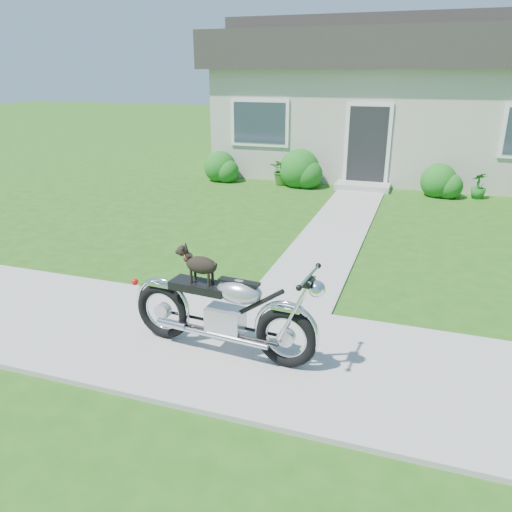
{
  "coord_description": "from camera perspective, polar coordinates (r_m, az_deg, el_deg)",
  "views": [
    {
      "loc": [
        0.04,
        -4.6,
        2.94
      ],
      "look_at": [
        -1.87,
        1.0,
        0.75
      ],
      "focal_mm": 35.0,
      "sensor_mm": 36.0,
      "label": 1
    }
  ],
  "objects": [
    {
      "name": "motorcycle_with_dog",
      "position": [
        5.37,
        -3.66,
        -6.15
      ],
      "size": [
        2.22,
        0.6,
        1.17
      ],
      "rotation": [
        0.0,
        0.0,
        -0.08
      ],
      "color": "black",
      "rests_on": "sidewalk"
    },
    {
      "name": "potted_plant_left",
      "position": [
        13.89,
        3.1,
        9.84
      ],
      "size": [
        0.9,
        0.95,
        0.83
      ],
      "primitive_type": "imported",
      "rotation": [
        0.0,
        0.0,
        1.14
      ],
      "color": "#2A5E19",
      "rests_on": "ground"
    },
    {
      "name": "potted_plant_right",
      "position": [
        13.46,
        24.12,
        7.35
      ],
      "size": [
        0.5,
        0.5,
        0.64
      ],
      "primitive_type": "imported",
      "rotation": [
        0.0,
        0.0,
        3.83
      ],
      "color": "#1D691F",
      "rests_on": "ground"
    },
    {
      "name": "ground",
      "position": [
        5.46,
        15.81,
        -13.17
      ],
      "size": [
        80.0,
        80.0,
        0.0
      ],
      "primitive_type": "plane",
      "color": "#235114",
      "rests_on": "ground"
    },
    {
      "name": "walkway",
      "position": [
        10.15,
        9.36,
        3.31
      ],
      "size": [
        1.2,
        8.0,
        0.03
      ],
      "primitive_type": "cube",
      "color": "#9E9B93",
      "rests_on": "ground"
    },
    {
      "name": "shrub_row",
      "position": [
        13.35,
        16.19,
        8.61
      ],
      "size": [
        10.87,
        1.08,
        1.08
      ],
      "color": "#1B6119",
      "rests_on": "ground"
    },
    {
      "name": "sidewalk",
      "position": [
        5.45,
        15.83,
        -12.99
      ],
      "size": [
        24.0,
        2.2,
        0.04
      ],
      "primitive_type": "cube",
      "color": "#9E9B93",
      "rests_on": "ground"
    },
    {
      "name": "house",
      "position": [
        16.61,
        19.56,
        16.54
      ],
      "size": [
        12.6,
        7.03,
        4.5
      ],
      "color": "#BCB5AA",
      "rests_on": "ground"
    }
  ]
}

